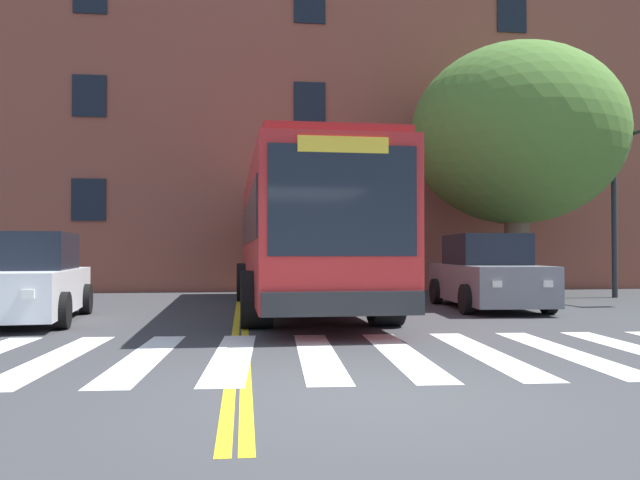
% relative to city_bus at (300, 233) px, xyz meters
% --- Properties ---
extents(ground_plane, '(120.00, 120.00, 0.00)m').
position_rel_city_bus_xyz_m(ground_plane, '(-0.21, -8.95, -1.81)').
color(ground_plane, '#38383A').
extents(crosswalk, '(15.24, 4.63, 0.01)m').
position_rel_city_bus_xyz_m(crosswalk, '(0.20, -6.62, -1.81)').
color(crosswalk, white).
rests_on(crosswalk, ground).
extents(lane_line_yellow_inner, '(0.12, 36.00, 0.01)m').
position_rel_city_bus_xyz_m(lane_line_yellow_inner, '(-1.47, 7.38, -1.81)').
color(lane_line_yellow_inner, gold).
rests_on(lane_line_yellow_inner, ground).
extents(lane_line_yellow_outer, '(0.12, 36.00, 0.01)m').
position_rel_city_bus_xyz_m(lane_line_yellow_outer, '(-1.31, 7.38, -1.81)').
color(lane_line_yellow_outer, gold).
rests_on(lane_line_yellow_outer, ground).
extents(city_bus, '(3.10, 11.56, 3.32)m').
position_rel_city_bus_xyz_m(city_bus, '(0.00, 0.00, 0.00)').
color(city_bus, '#B22323').
rests_on(city_bus, ground).
extents(car_white_near_lane, '(2.41, 4.61, 1.74)m').
position_rel_city_bus_xyz_m(car_white_near_lane, '(-5.56, -2.01, -1.02)').
color(car_white_near_lane, white).
rests_on(car_white_near_lane, ground).
extents(car_grey_far_lane, '(2.26, 4.57, 1.79)m').
position_rel_city_bus_xyz_m(car_grey_far_lane, '(4.49, -0.35, -1.00)').
color(car_grey_far_lane, slate).
rests_on(car_grey_far_lane, ground).
extents(traffic_light_overhead, '(0.45, 3.57, 4.65)m').
position_rel_city_bus_xyz_m(traffic_light_overhead, '(1.46, 2.88, 1.36)').
color(traffic_light_overhead, '#28282D').
rests_on(traffic_light_overhead, ground).
extents(street_tree_curbside_large, '(8.58, 8.48, 7.76)m').
position_rel_city_bus_xyz_m(street_tree_curbside_large, '(7.01, 3.50, 3.16)').
color(street_tree_curbside_large, brown).
rests_on(street_tree_curbside_large, ground).
extents(building_facade, '(36.87, 9.41, 12.37)m').
position_rel_city_bus_xyz_m(building_facade, '(0.92, 11.28, 4.38)').
color(building_facade, brown).
rests_on(building_facade, ground).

